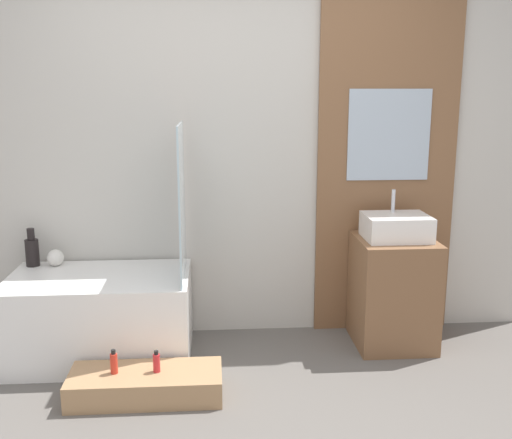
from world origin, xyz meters
name	(u,v)px	position (x,y,z in m)	size (l,w,h in m)	color
wall_tiled_back	(234,147)	(0.00, 1.58, 1.30)	(4.20, 0.06, 2.60)	beige
wall_wood_accent	(388,146)	(1.04, 1.53, 1.30)	(0.95, 0.04, 2.60)	brown
bathtub	(101,316)	(-0.87, 1.18, 0.27)	(1.13, 0.69, 0.54)	white
glass_shower_screen	(182,202)	(-0.33, 1.15, 1.01)	(0.01, 0.59, 0.94)	silver
wooden_step_bench	(146,384)	(-0.53, 0.63, 0.07)	(0.85, 0.35, 0.15)	#A87F56
vanity_cabinet	(393,292)	(1.04, 1.25, 0.36)	(0.50, 0.52, 0.73)	brown
sink	(396,227)	(1.04, 1.25, 0.81)	(0.41, 0.33, 0.31)	white
vase_tall_dark	(32,251)	(-1.34, 1.44, 0.64)	(0.09, 0.09, 0.25)	black
vase_round_light	(55,258)	(-1.19, 1.43, 0.59)	(0.11, 0.11, 0.11)	silver
bottle_soap_primary	(114,363)	(-0.70, 0.63, 0.21)	(0.04, 0.04, 0.14)	red
bottle_soap_secondary	(157,362)	(-0.47, 0.63, 0.20)	(0.04, 0.04, 0.13)	red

